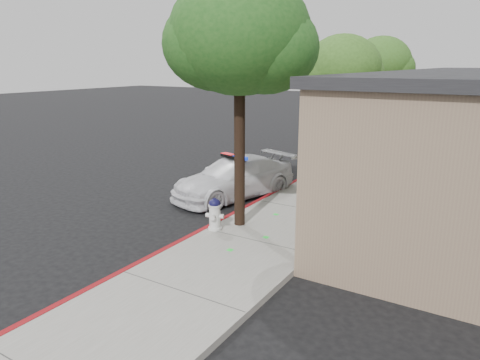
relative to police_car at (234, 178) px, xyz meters
name	(u,v)px	position (x,y,z in m)	size (l,w,h in m)	color
ground	(202,233)	(1.10, -3.36, -0.68)	(120.00, 120.00, 0.00)	black
sidewalk	(302,210)	(2.70, -0.36, -0.60)	(3.20, 60.00, 0.15)	gray
red_curb	(258,202)	(1.16, -0.36, -0.60)	(0.14, 60.00, 0.16)	maroon
police_car	(234,178)	(0.00, 0.00, 0.00)	(3.20, 5.01, 1.47)	white
fire_hydrant	(215,214)	(1.46, -3.26, -0.09)	(0.51, 0.44, 0.88)	white
street_tree_near	(240,40)	(1.81, -2.57, 4.36)	(3.85, 3.58, 6.56)	black
street_tree_mid	(343,70)	(2.22, 4.15, 3.55)	(2.87, 2.90, 5.41)	black
street_tree_far	(381,64)	(1.84, 11.05, 3.74)	(3.18, 3.00, 5.68)	black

